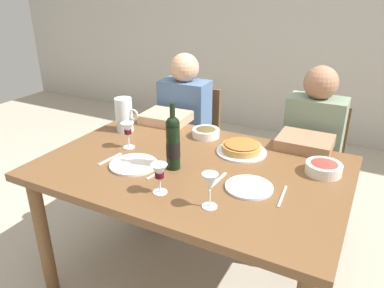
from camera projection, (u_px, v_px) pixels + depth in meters
ground_plane at (192, 281)px, 2.16m from camera, size 8.00×8.00×0.00m
back_wall at (312, 3)px, 3.67m from camera, size 8.00×0.10×2.80m
dining_table at (192, 181)px, 1.89m from camera, size 1.50×1.00×0.76m
wine_bottle at (173, 143)px, 1.76m from camera, size 0.07×0.07×0.33m
water_pitcher at (124, 117)px, 2.24m from camera, size 0.16×0.10×0.21m
baked_tart at (242, 148)px, 1.97m from camera, size 0.27×0.27×0.06m
salad_bowl at (324, 167)px, 1.75m from camera, size 0.17×0.17×0.06m
olive_bowl at (206, 132)px, 2.17m from camera, size 0.16×0.16×0.06m
wine_glass_left_diner at (128, 130)px, 2.00m from camera, size 0.07×0.07×0.15m
wine_glass_right_diner at (210, 183)px, 1.46m from camera, size 0.07×0.07×0.15m
wine_glass_centre at (160, 173)px, 1.57m from camera, size 0.07×0.07×0.14m
dinner_plate_left_setting at (134, 164)px, 1.84m from camera, size 0.24×0.24×0.01m
dinner_plate_right_setting at (249, 187)px, 1.64m from camera, size 0.21×0.21×0.01m
fork_left_setting at (110, 159)px, 1.90m from camera, size 0.03×0.16×0.00m
knife_left_setting at (159, 172)px, 1.78m from camera, size 0.03×0.18×0.00m
knife_right_setting at (282, 196)px, 1.57m from camera, size 0.02×0.18×0.00m
spoon_right_setting at (218, 180)px, 1.70m from camera, size 0.02×0.16×0.00m
chair_left at (192, 138)px, 2.85m from camera, size 0.42×0.42×0.87m
diner_left at (178, 134)px, 2.61m from camera, size 0.35×0.51×1.16m
chair_right at (312, 161)px, 2.48m from camera, size 0.40×0.40×0.87m
diner_right at (307, 159)px, 2.24m from camera, size 0.34×0.50×1.16m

